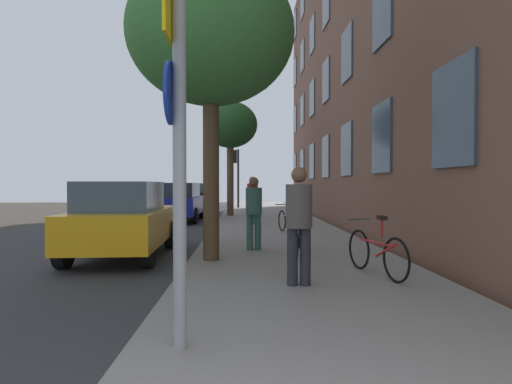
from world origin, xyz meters
The scene contains 18 objects.
ground_plane centered at (-2.40, 15.00, 0.00)m, with size 41.80×41.80×0.00m, color #332D28.
road_asphalt centered at (-4.50, 15.00, 0.01)m, with size 7.00×38.00×0.01m, color #2D2D30.
sidewalk centered at (1.10, 15.00, 0.06)m, with size 4.20×38.00×0.12m, color gray.
building_facade centered at (3.69, 14.50, 6.72)m, with size 0.56×27.00×13.41m.
sign_post centered at (-0.52, 2.60, 2.10)m, with size 0.15×0.60×3.38m.
traffic_light centered at (-0.40, 25.24, 2.59)m, with size 0.43×0.24×3.60m.
tree_near centered at (-0.56, 7.02, 4.42)m, with size 3.19×3.19×5.69m.
tree_far centered at (-0.58, 18.69, 4.27)m, with size 2.52×2.52×5.28m.
bicycle_0 centered at (2.19, 5.54, 0.50)m, with size 0.58×1.73×0.97m.
bicycle_1 centered at (1.25, 7.96, 0.51)m, with size 0.49×1.74×0.99m.
bicycle_2 centered at (1.38, 11.46, 0.49)m, with size 0.57×1.71×0.94m.
bicycle_3 centered at (2.08, 14.25, 0.49)m, with size 0.55×1.68×0.95m.
pedestrian_0 centered at (0.86, 4.91, 1.10)m, with size 0.46×0.46×1.71m.
pedestrian_1 centered at (0.29, 8.27, 1.04)m, with size 0.50×0.50×1.62m.
pedestrian_2 centered at (0.37, 14.25, 1.11)m, with size 0.53×0.53×1.73m.
car_0 centered at (-2.51, 8.01, 0.84)m, with size 1.88×3.98×1.62m.
car_1 centered at (-2.67, 17.03, 0.84)m, with size 1.80×4.34×1.62m.
car_2 centered at (-2.77, 27.79, 0.84)m, with size 1.76×3.91×1.62m.
Camera 1 is at (0.08, -1.23, 1.58)m, focal length 30.11 mm.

